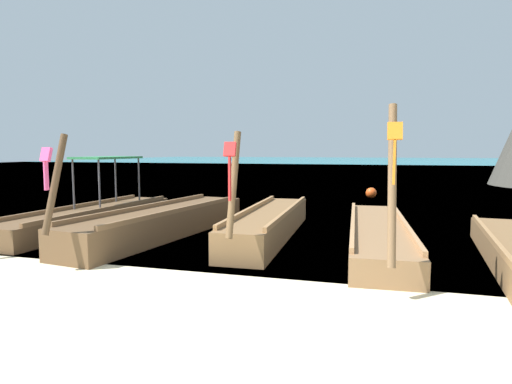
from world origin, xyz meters
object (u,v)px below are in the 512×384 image
Objects in this scene: longtail_boat_violet_ribbon at (91,216)px; mooring_buoy_near at (371,193)px; longtail_boat_red_ribbon at (269,224)px; longtail_boat_pink_ribbon at (163,222)px; longtail_boat_orange_ribbon at (378,234)px.

longtail_boat_violet_ribbon is 11.83m from mooring_buoy_near.
longtail_boat_red_ribbon is at bearing -103.81° from mooring_buoy_near.
longtail_boat_pink_ribbon is 1.06× the size of longtail_boat_red_ribbon.
mooring_buoy_near is (7.19, 9.39, -0.09)m from longtail_boat_violet_ribbon.
mooring_buoy_near is (-0.25, 9.47, -0.02)m from longtail_boat_orange_ribbon.
longtail_boat_red_ribbon is (4.91, 0.12, -0.00)m from longtail_boat_violet_ribbon.
longtail_boat_violet_ribbon reaches higher than longtail_boat_pink_ribbon.
longtail_boat_orange_ribbon reaches higher than longtail_boat_pink_ribbon.
longtail_boat_orange_ribbon is at bearing -4.58° from longtail_boat_red_ribbon.
longtail_boat_orange_ribbon is 9.48m from mooring_buoy_near.
longtail_boat_red_ribbon is 13.31× the size of mooring_buoy_near.
longtail_boat_violet_ribbon is 14.69× the size of mooring_buoy_near.
mooring_buoy_near is at bearing 63.94° from longtail_boat_pink_ribbon.
longtail_boat_orange_ribbon is at bearing 4.18° from longtail_boat_pink_ribbon.
longtail_boat_pink_ribbon reaches higher than mooring_buoy_near.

